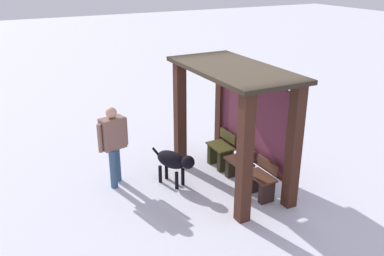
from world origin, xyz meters
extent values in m
plane|color=silver|center=(0.00, 0.00, 0.00)|extent=(60.00, 60.00, 0.00)
cube|color=#3C1E15|center=(-1.21, -0.51, 1.15)|extent=(0.21, 0.21, 2.30)
cube|color=#3C1E15|center=(1.21, -0.51, 1.15)|extent=(0.21, 0.21, 2.30)
cube|color=#3C1E15|center=(-1.21, 0.51, 1.15)|extent=(0.21, 0.21, 2.30)
cube|color=#3C1E15|center=(1.21, 0.51, 1.15)|extent=(0.21, 0.21, 2.30)
cube|color=black|center=(0.00, 0.00, 2.34)|extent=(2.82, 1.41, 0.08)
cube|color=#632638|center=(0.00, 0.51, 1.31)|extent=(2.22, 0.08, 1.59)
cube|color=#3C1E15|center=(0.00, 0.49, 0.46)|extent=(2.22, 0.06, 0.08)
cube|color=#413B16|center=(-0.73, 0.21, 0.48)|extent=(0.63, 0.40, 0.03)
cube|color=#413B16|center=(-0.73, 0.39, 0.68)|extent=(0.59, 0.04, 0.20)
cube|color=black|center=(-0.51, 0.21, 0.23)|extent=(0.12, 0.34, 0.47)
cube|color=black|center=(-0.94, 0.21, 0.23)|extent=(0.12, 0.34, 0.47)
cube|color=#42261B|center=(0.00, 0.21, 0.43)|extent=(0.63, 0.35, 0.05)
cube|color=#42261B|center=(0.00, 0.37, 0.63)|extent=(0.59, 0.04, 0.20)
cube|color=black|center=(0.21, 0.21, 0.20)|extent=(0.12, 0.30, 0.40)
cube|color=black|center=(-0.21, 0.21, 0.20)|extent=(0.12, 0.30, 0.40)
cube|color=#502D1E|center=(0.73, 0.21, 0.44)|extent=(0.63, 0.34, 0.04)
cube|color=#502D1E|center=(0.73, 0.36, 0.64)|extent=(0.59, 0.04, 0.20)
cube|color=#301D1B|center=(0.94, 0.21, 0.21)|extent=(0.12, 0.29, 0.42)
cube|color=#301D1B|center=(0.51, 0.21, 0.21)|extent=(0.12, 0.29, 0.42)
cube|color=#856051|center=(-1.02, -2.04, 1.10)|extent=(0.36, 0.51, 0.62)
sphere|color=tan|center=(-1.02, -2.04, 1.52)|extent=(0.21, 0.21, 0.21)
cylinder|color=#335273|center=(-0.90, -2.12, 0.39)|extent=(0.17, 0.17, 0.79)
cylinder|color=#335273|center=(-1.14, -1.97, 0.39)|extent=(0.17, 0.17, 0.79)
cylinder|color=#856051|center=(-0.95, -2.32, 1.07)|extent=(0.11, 0.11, 0.56)
cylinder|color=#856051|center=(-1.09, -1.77, 1.07)|extent=(0.11, 0.11, 0.56)
ellipsoid|color=black|center=(-0.51, -1.05, 0.53)|extent=(0.74, 0.57, 0.35)
sphere|color=black|center=(-0.13, -0.88, 0.60)|extent=(0.26, 0.26, 0.26)
cylinder|color=black|center=(-0.87, -1.22, 0.59)|extent=(0.20, 0.13, 0.17)
cylinder|color=black|center=(-0.27, -1.05, 0.18)|extent=(0.07, 0.07, 0.36)
cylinder|color=black|center=(-0.35, -0.88, 0.18)|extent=(0.07, 0.07, 0.36)
cylinder|color=black|center=(-0.67, -1.23, 0.18)|extent=(0.07, 0.07, 0.36)
cylinder|color=black|center=(-0.75, -1.06, 0.18)|extent=(0.07, 0.07, 0.36)
camera|label=1|loc=(6.31, -4.12, 4.14)|focal=39.29mm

